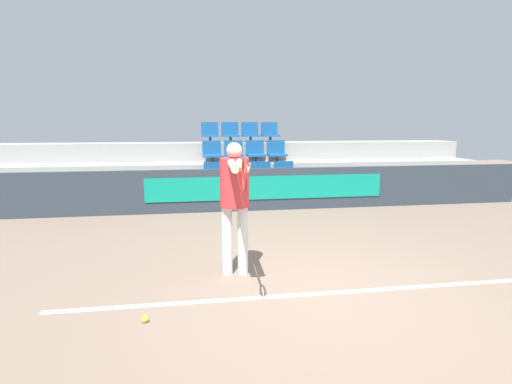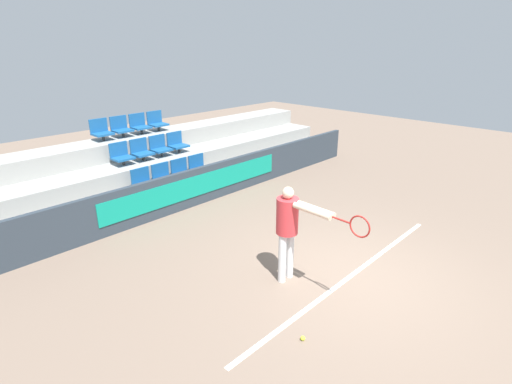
# 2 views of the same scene
# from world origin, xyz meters

# --- Properties ---
(ground_plane) EXTENTS (30.00, 30.00, 0.00)m
(ground_plane) POSITION_xyz_m (0.00, 0.00, 0.00)
(ground_plane) COLOR #7A6656
(court_baseline) EXTENTS (5.76, 0.08, 0.01)m
(court_baseline) POSITION_xyz_m (0.00, -0.02, 0.00)
(court_baseline) COLOR white
(court_baseline) RESTS_ON ground
(barrier_wall) EXTENTS (12.74, 0.14, 0.93)m
(barrier_wall) POSITION_xyz_m (0.01, 4.45, 0.46)
(barrier_wall) COLOR #2D3842
(barrier_wall) RESTS_ON ground
(bleacher_tier_front) EXTENTS (12.34, 0.91, 0.46)m
(bleacher_tier_front) POSITION_xyz_m (0.00, 4.99, 0.23)
(bleacher_tier_front) COLOR #9E9E99
(bleacher_tier_front) RESTS_ON ground
(bleacher_tier_middle) EXTENTS (12.34, 0.91, 0.93)m
(bleacher_tier_middle) POSITION_xyz_m (0.00, 5.90, 0.46)
(bleacher_tier_middle) COLOR #9E9E99
(bleacher_tier_middle) RESTS_ON ground
(bleacher_tier_back) EXTENTS (12.34, 0.91, 1.39)m
(bleacher_tier_back) POSITION_xyz_m (0.00, 6.82, 0.70)
(bleacher_tier_back) COLOR #9E9E99
(bleacher_tier_back) RESTS_ON ground
(stadium_chair_0) EXTENTS (0.47, 0.41, 0.54)m
(stadium_chair_0) POSITION_xyz_m (-0.83, 5.11, 0.71)
(stadium_chair_0) COLOR #333333
(stadium_chair_0) RESTS_ON bleacher_tier_front
(stadium_chair_1) EXTENTS (0.47, 0.41, 0.54)m
(stadium_chair_1) POSITION_xyz_m (-0.28, 5.11, 0.71)
(stadium_chair_1) COLOR #333333
(stadium_chair_1) RESTS_ON bleacher_tier_front
(stadium_chair_2) EXTENTS (0.47, 0.41, 0.54)m
(stadium_chair_2) POSITION_xyz_m (0.28, 5.11, 0.71)
(stadium_chair_2) COLOR #333333
(stadium_chair_2) RESTS_ON bleacher_tier_front
(stadium_chair_3) EXTENTS (0.47, 0.41, 0.54)m
(stadium_chair_3) POSITION_xyz_m (0.83, 5.11, 0.71)
(stadium_chair_3) COLOR #333333
(stadium_chair_3) RESTS_ON bleacher_tier_front
(stadium_chair_4) EXTENTS (0.47, 0.41, 0.54)m
(stadium_chair_4) POSITION_xyz_m (-0.83, 6.02, 1.17)
(stadium_chair_4) COLOR #333333
(stadium_chair_4) RESTS_ON bleacher_tier_middle
(stadium_chair_5) EXTENTS (0.47, 0.41, 0.54)m
(stadium_chair_5) POSITION_xyz_m (-0.28, 6.02, 1.17)
(stadium_chair_5) COLOR #333333
(stadium_chair_5) RESTS_ON bleacher_tier_middle
(stadium_chair_6) EXTENTS (0.47, 0.41, 0.54)m
(stadium_chair_6) POSITION_xyz_m (0.28, 6.02, 1.17)
(stadium_chair_6) COLOR #333333
(stadium_chair_6) RESTS_ON bleacher_tier_middle
(stadium_chair_7) EXTENTS (0.47, 0.41, 0.54)m
(stadium_chair_7) POSITION_xyz_m (0.83, 6.02, 1.17)
(stadium_chair_7) COLOR #333333
(stadium_chair_7) RESTS_ON bleacher_tier_middle
(stadium_chair_8) EXTENTS (0.47, 0.41, 0.54)m
(stadium_chair_8) POSITION_xyz_m (-0.83, 6.93, 1.64)
(stadium_chair_8) COLOR #333333
(stadium_chair_8) RESTS_ON bleacher_tier_back
(stadium_chair_9) EXTENTS (0.47, 0.41, 0.54)m
(stadium_chair_9) POSITION_xyz_m (-0.28, 6.93, 1.64)
(stadium_chair_9) COLOR #333333
(stadium_chair_9) RESTS_ON bleacher_tier_back
(stadium_chair_10) EXTENTS (0.47, 0.41, 0.54)m
(stadium_chair_10) POSITION_xyz_m (0.28, 6.93, 1.64)
(stadium_chair_10) COLOR #333333
(stadium_chair_10) RESTS_ON bleacher_tier_back
(stadium_chair_11) EXTENTS (0.47, 0.41, 0.54)m
(stadium_chair_11) POSITION_xyz_m (0.83, 6.93, 1.64)
(stadium_chair_11) COLOR #333333
(stadium_chair_11) RESTS_ON bleacher_tier_back
(tennis_player) EXTENTS (0.36, 1.65, 1.66)m
(tennis_player) POSITION_xyz_m (-0.82, 0.67, 1.05)
(tennis_player) COLOR silver
(tennis_player) RESTS_ON ground
(tennis_ball) EXTENTS (0.07, 0.07, 0.07)m
(tennis_ball) POSITION_xyz_m (-1.81, -0.39, 0.03)
(tennis_ball) COLOR #CCDB33
(tennis_ball) RESTS_ON ground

